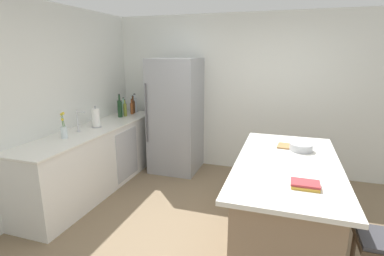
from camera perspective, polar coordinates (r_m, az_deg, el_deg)
name	(u,v)px	position (r m, az deg, el deg)	size (l,w,h in m)	color
ground_plane	(224,244)	(3.37, 6.27, -21.41)	(7.20, 7.20, 0.00)	#7A664C
wall_rear	(254,95)	(5.02, 12.02, 6.33)	(6.00, 0.10, 2.60)	silver
wall_left	(27,110)	(4.06, -29.31, 3.02)	(0.10, 6.00, 2.60)	silver
counter_run_left	(97,158)	(4.58, -18.01, -5.59)	(0.65, 2.72, 0.93)	silver
kitchen_island	(284,203)	(3.28, 17.49, -13.65)	(1.00, 2.02, 0.91)	#8E755B
refrigerator	(176,116)	(4.96, -3.16, 2.39)	(0.77, 0.78, 1.90)	#93969B
bar_stool	(382,252)	(2.75, 32.94, -19.57)	(0.36, 0.36, 0.66)	#473828
sink_faucet	(78,121)	(4.24, -21.19, 1.33)	(0.15, 0.05, 0.30)	silver
flower_vase	(64,130)	(4.01, -23.62, -0.37)	(0.08, 0.08, 0.34)	silver
paper_towel_roll	(96,118)	(4.45, -18.14, 1.84)	(0.14, 0.14, 0.31)	gray
soda_bottle	(135,105)	(5.46, -11.03, 4.48)	(0.08, 0.08, 0.33)	silver
syrup_bottle	(133,106)	(5.36, -11.35, 4.17)	(0.06, 0.06, 0.31)	#5B3319
vinegar_bottle	(132,108)	(5.27, -11.62, 3.80)	(0.05, 0.05, 0.27)	#994C23
gin_bottle	(124,108)	(5.24, -13.13, 3.78)	(0.08, 0.08, 0.30)	#8CB79E
olive_oil_bottle	(125,109)	(5.12, -12.86, 3.53)	(0.06, 0.06, 0.29)	olive
wine_bottle	(120,108)	(5.05, -13.83, 3.76)	(0.08, 0.08, 0.39)	#19381E
cookbook_stack	(305,184)	(2.59, 21.10, -10.19)	(0.23, 0.17, 0.04)	gold
mixing_bowl	(301,147)	(3.49, 20.41, -3.50)	(0.25, 0.25, 0.08)	#B2B5BA
cutting_board	(291,147)	(3.58, 18.64, -3.45)	(0.31, 0.23, 0.02)	#9E7042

